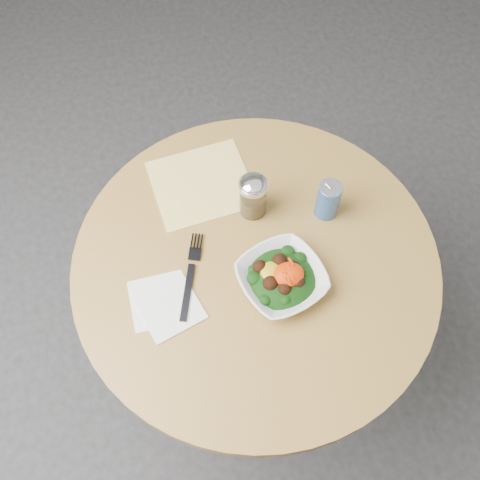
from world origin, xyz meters
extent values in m
plane|color=#2B2B2D|center=(0.00, 0.00, 0.00)|extent=(6.00, 6.00, 0.00)
cylinder|color=black|center=(0.00, 0.00, 0.01)|extent=(0.52, 0.52, 0.03)
cylinder|color=black|center=(0.00, 0.00, 0.35)|extent=(0.10, 0.10, 0.71)
cylinder|color=#B88942|center=(0.00, 0.00, 0.73)|extent=(0.90, 0.90, 0.04)
cube|color=yellow|center=(-0.08, 0.25, 0.75)|extent=(0.27, 0.25, 0.00)
cube|color=white|center=(-0.25, -0.05, 0.75)|extent=(0.13, 0.13, 0.00)
cube|color=white|center=(-0.23, -0.08, 0.75)|extent=(0.16, 0.16, 0.00)
imported|color=white|center=(0.04, -0.08, 0.77)|extent=(0.25, 0.25, 0.05)
ellipsoid|color=black|center=(0.04, -0.08, 0.77)|extent=(0.16, 0.16, 0.06)
ellipsoid|color=gold|center=(0.02, -0.06, 0.80)|extent=(0.05, 0.05, 0.02)
ellipsoid|color=#DF3B04|center=(0.06, -0.08, 0.80)|extent=(0.07, 0.06, 0.03)
cube|color=black|center=(-0.18, -0.05, 0.76)|extent=(0.06, 0.14, 0.00)
cube|color=black|center=(-0.14, 0.06, 0.76)|extent=(0.05, 0.08, 0.00)
cylinder|color=silver|center=(0.03, 0.14, 0.80)|extent=(0.07, 0.07, 0.10)
cylinder|color=#9D7F49|center=(0.03, 0.14, 0.78)|extent=(0.06, 0.06, 0.06)
cylinder|color=white|center=(0.03, 0.14, 0.86)|extent=(0.07, 0.07, 0.01)
ellipsoid|color=white|center=(0.03, 0.14, 0.87)|extent=(0.07, 0.07, 0.03)
cylinder|color=navy|center=(0.21, 0.09, 0.80)|extent=(0.06, 0.06, 0.11)
cylinder|color=silver|center=(0.21, 0.09, 0.86)|extent=(0.05, 0.05, 0.00)
cube|color=silver|center=(0.21, 0.10, 0.86)|extent=(0.02, 0.02, 0.00)
camera|label=1|loc=(-0.18, -0.57, 1.91)|focal=40.00mm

